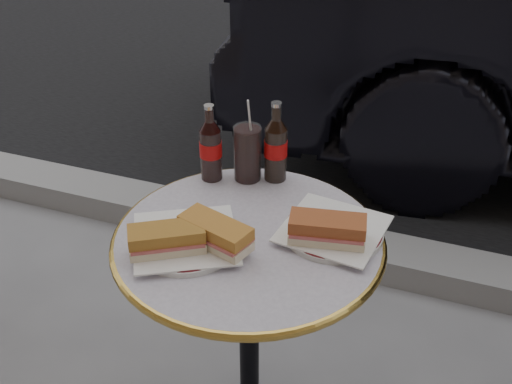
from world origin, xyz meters
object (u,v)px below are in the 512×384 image
(cola_bottle_right, at_px, (276,141))
(plate_right, at_px, (333,231))
(cola_glass, at_px, (247,153))
(plate_left, at_px, (186,241))
(bistro_table, at_px, (249,350))
(cola_bottle_left, at_px, (210,142))

(cola_bottle_right, bearing_deg, plate_right, -42.40)
(cola_glass, bearing_deg, plate_left, -95.36)
(bistro_table, bearing_deg, plate_right, 22.68)
(bistro_table, height_order, plate_right, plate_right)
(cola_bottle_left, xyz_separation_m, cola_glass, (0.09, 0.03, -0.03))
(bistro_table, xyz_separation_m, cola_bottle_right, (-0.02, 0.26, 0.47))
(cola_glass, bearing_deg, cola_bottle_right, 19.57)
(bistro_table, height_order, cola_bottle_right, cola_bottle_right)
(plate_left, relative_size, cola_bottle_left, 1.15)
(cola_bottle_right, distance_m, cola_glass, 0.08)
(cola_bottle_right, bearing_deg, bistro_table, -84.74)
(cola_glass, bearing_deg, bistro_table, -68.80)
(plate_left, relative_size, cola_bottle_right, 1.11)
(cola_bottle_left, bearing_deg, bistro_table, -48.74)
(plate_left, distance_m, cola_glass, 0.32)
(cola_bottle_right, bearing_deg, cola_bottle_left, -160.56)
(plate_left, distance_m, cola_bottle_right, 0.36)
(cola_bottle_left, bearing_deg, plate_left, -78.12)
(plate_right, relative_size, cola_bottle_left, 1.11)
(bistro_table, relative_size, cola_bottle_left, 3.55)
(plate_left, xyz_separation_m, cola_glass, (0.03, 0.31, 0.07))
(plate_right, xyz_separation_m, cola_bottle_left, (-0.36, 0.13, 0.10))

